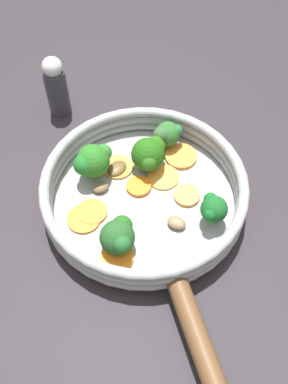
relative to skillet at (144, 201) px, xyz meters
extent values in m
plane|color=#252126|center=(0.00, 0.00, -0.01)|extent=(4.00, 4.00, 0.00)
cylinder|color=#939699|center=(0.00, 0.00, 0.00)|extent=(0.26, 0.26, 0.01)
torus|color=#93969E|center=(0.00, 0.00, 0.01)|extent=(0.28, 0.28, 0.01)
torus|color=#93969E|center=(0.00, 0.00, 0.03)|extent=(0.28, 0.28, 0.01)
torus|color=#93969E|center=(0.00, 0.00, 0.04)|extent=(0.28, 0.28, 0.01)
cylinder|color=brown|center=(-0.17, 0.16, 0.02)|extent=(0.17, 0.17, 0.03)
sphere|color=#8E9A9B|center=(-0.06, 0.11, 0.01)|extent=(0.01, 0.01, 0.01)
sphere|color=#95999D|center=(-0.11, 0.06, 0.01)|extent=(0.01, 0.01, 0.01)
cylinder|color=#ED9939|center=(0.06, -0.03, 0.01)|extent=(0.06, 0.06, 0.00)
cylinder|color=orange|center=(-0.01, -0.04, 0.01)|extent=(0.06, 0.06, 0.00)
cylinder|color=orange|center=(-0.01, -0.09, 0.01)|extent=(0.07, 0.07, 0.01)
cylinder|color=#F38A41|center=(-0.05, -0.03, 0.01)|extent=(0.05, 0.05, 0.01)
cylinder|color=orange|center=(0.05, 0.07, 0.01)|extent=(0.06, 0.06, 0.00)
cylinder|color=orange|center=(0.02, -0.01, 0.01)|extent=(0.05, 0.05, 0.01)
cylinder|color=orange|center=(0.05, 0.05, 0.01)|extent=(0.05, 0.05, 0.00)
cylinder|color=orange|center=(-0.02, 0.10, 0.01)|extent=(0.06, 0.06, 0.00)
cylinder|color=#799F53|center=(0.08, 0.00, 0.02)|extent=(0.01, 0.01, 0.02)
sphere|color=#24651D|center=(0.08, 0.00, 0.04)|extent=(0.05, 0.05, 0.05)
sphere|color=#296A27|center=(0.07, -0.02, 0.04)|extent=(0.02, 0.02, 0.02)
sphere|color=#1A6522|center=(0.09, 0.01, 0.04)|extent=(0.03, 0.03, 0.03)
cylinder|color=#7DAE5D|center=(-0.01, 0.08, 0.01)|extent=(0.01, 0.01, 0.01)
sphere|color=#204E21|center=(-0.01, 0.08, 0.03)|extent=(0.04, 0.04, 0.04)
sphere|color=#1F5725|center=(-0.02, 0.09, 0.04)|extent=(0.02, 0.02, 0.02)
sphere|color=#1D561A|center=(-0.01, 0.07, 0.03)|extent=(0.03, 0.03, 0.03)
cylinder|color=#75A053|center=(-0.10, -0.01, 0.02)|extent=(0.01, 0.01, 0.02)
sphere|color=#155320|center=(-0.10, -0.01, 0.03)|extent=(0.04, 0.04, 0.04)
sphere|color=#125C1D|center=(-0.09, -0.02, 0.04)|extent=(0.02, 0.02, 0.02)
sphere|color=#125322|center=(-0.10, 0.00, 0.04)|extent=(0.02, 0.02, 0.02)
cylinder|color=#67914D|center=(0.02, -0.10, 0.01)|extent=(0.02, 0.02, 0.01)
sphere|color=#285D27|center=(0.02, -0.10, 0.03)|extent=(0.04, 0.04, 0.04)
sphere|color=#205F2E|center=(0.01, -0.11, 0.04)|extent=(0.02, 0.02, 0.02)
sphere|color=#31542F|center=(0.02, -0.09, 0.04)|extent=(0.02, 0.02, 0.02)
cylinder|color=#8EB562|center=(0.02, -0.05, 0.01)|extent=(0.01, 0.01, 0.02)
sphere|color=#1E5511|center=(0.02, -0.05, 0.03)|extent=(0.05, 0.05, 0.05)
sphere|color=#285914|center=(0.02, -0.07, 0.04)|extent=(0.03, 0.03, 0.03)
sphere|color=#255C11|center=(0.02, -0.07, 0.04)|extent=(0.03, 0.03, 0.03)
sphere|color=#285C17|center=(0.01, -0.04, 0.04)|extent=(0.02, 0.02, 0.02)
ellipsoid|color=brown|center=(0.06, -0.02, 0.01)|extent=(0.03, 0.04, 0.01)
ellipsoid|color=brown|center=(0.06, 0.02, 0.01)|extent=(0.03, 0.03, 0.01)
ellipsoid|color=olive|center=(-0.06, 0.02, 0.01)|extent=(0.03, 0.02, 0.01)
cylinder|color=#333338|center=(0.21, -0.09, 0.03)|extent=(0.03, 0.03, 0.08)
sphere|color=silver|center=(0.21, -0.09, 0.08)|extent=(0.03, 0.03, 0.03)
camera|label=1|loc=(-0.17, 0.30, 0.52)|focal=42.00mm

